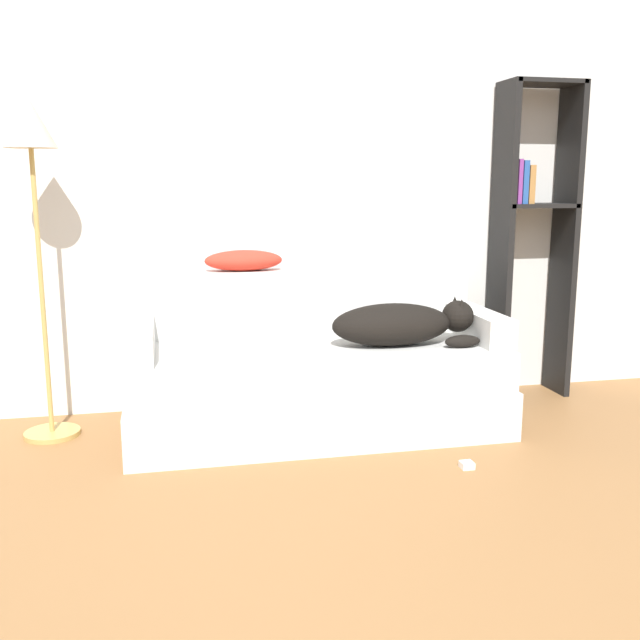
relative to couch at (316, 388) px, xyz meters
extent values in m
cube|color=silver|center=(-0.23, 0.54, 1.13)|extent=(7.03, 0.06, 2.70)
cube|color=silver|center=(0.00, 0.00, -0.10)|extent=(1.91, 0.82, 0.25)
cube|color=silver|center=(0.00, -0.01, 0.13)|extent=(1.87, 0.78, 0.20)
cube|color=silver|center=(0.00, 0.34, 0.40)|extent=(1.87, 0.15, 0.35)
cube|color=silver|center=(-0.88, -0.01, 0.30)|extent=(0.15, 0.63, 0.15)
cube|color=silver|center=(0.88, -0.01, 0.30)|extent=(0.15, 0.63, 0.15)
ellipsoid|color=black|center=(0.38, -0.08, 0.34)|extent=(0.62, 0.28, 0.22)
sphere|color=black|center=(0.74, -0.08, 0.36)|extent=(0.17, 0.17, 0.17)
cone|color=black|center=(0.74, -0.12, 0.43)|extent=(0.06, 0.06, 0.07)
cone|color=black|center=(0.74, -0.03, 0.43)|extent=(0.06, 0.06, 0.07)
ellipsoid|color=black|center=(0.71, -0.21, 0.26)|extent=(0.19, 0.07, 0.06)
cube|color=silver|center=(-0.16, -0.07, 0.24)|extent=(0.30, 0.24, 0.02)
ellipsoid|color=red|center=(-0.33, 0.33, 0.64)|extent=(0.42, 0.19, 0.11)
cube|color=black|center=(1.18, 0.36, 0.70)|extent=(0.04, 0.26, 1.83)
cube|color=black|center=(1.59, 0.36, 0.70)|extent=(0.04, 0.26, 1.83)
cube|color=black|center=(1.38, 0.36, 1.60)|extent=(0.42, 0.26, 0.02)
cube|color=black|center=(1.38, 0.36, 0.91)|extent=(0.42, 0.26, 0.02)
cube|color=#753384|center=(1.22, 0.35, 1.05)|extent=(0.02, 0.20, 0.25)
cube|color=#234C93|center=(1.26, 0.35, 1.05)|extent=(0.03, 0.20, 0.24)
cube|color=olive|center=(1.30, 0.35, 1.03)|extent=(0.04, 0.20, 0.22)
cylinder|color=tan|center=(-1.33, 0.19, -0.21)|extent=(0.27, 0.27, 0.02)
cylinder|color=tan|center=(-1.33, 0.19, 0.51)|extent=(0.02, 0.02, 1.40)
cone|color=beige|center=(-1.33, 0.19, 1.33)|extent=(0.25, 0.25, 0.24)
cube|color=white|center=(0.56, -0.66, -0.21)|extent=(0.06, 0.06, 0.03)
camera|label=1|loc=(-0.73, -3.47, 1.05)|focal=40.00mm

